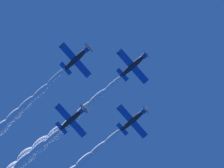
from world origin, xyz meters
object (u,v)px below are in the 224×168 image
at_px(airplane_lead, 134,65).
at_px(airplane_left_wingman, 134,120).
at_px(airplane_right_wingman, 77,58).
at_px(airplane_slot_tail, 72,119).

height_order(airplane_lead, airplane_left_wingman, airplane_lead).
bearing_deg(airplane_right_wingman, airplane_left_wingman, 77.08).
bearing_deg(airplane_left_wingman, airplane_lead, -61.50).
xyz_separation_m(airplane_left_wingman, airplane_right_wingman, (-4.14, -18.06, -0.14)).
distance_m(airplane_lead, airplane_left_wingman, 12.44).
xyz_separation_m(airplane_lead, airplane_left_wingman, (-5.94, 10.93, -0.15)).
bearing_deg(airplane_left_wingman, airplane_right_wingman, -102.92).
height_order(airplane_lead, airplane_slot_tail, airplane_lead).
height_order(airplane_lead, airplane_right_wingman, airplane_lead).
xyz_separation_m(airplane_lead, airplane_slot_tail, (-17.34, 3.78, -1.86)).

